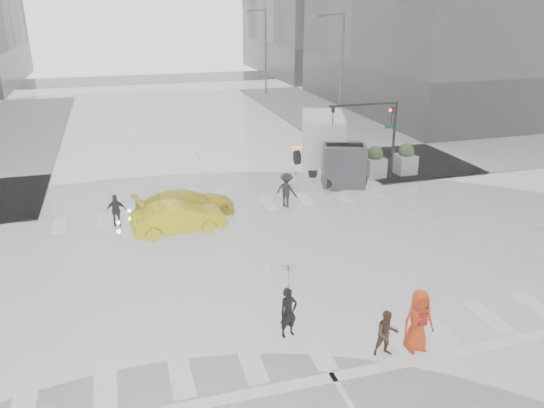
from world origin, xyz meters
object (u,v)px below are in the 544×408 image
object	(u,v)px
taxi_mid	(179,218)
box_truck	(328,145)
traffic_signal_pole	(379,125)
pedestrian_brown	(387,334)
pedestrian_orange	(418,321)

from	to	relation	value
taxi_mid	box_truck	distance (m)	11.26
taxi_mid	box_truck	world-z (taller)	box_truck
traffic_signal_pole	box_truck	distance (m)	3.20
pedestrian_brown	traffic_signal_pole	bearing A→B (deg)	70.77
pedestrian_brown	box_truck	distance (m)	17.28
pedestrian_orange	taxi_mid	xyz separation A→B (m)	(-5.60, 10.60, -0.30)
pedestrian_brown	box_truck	xyz separation A→B (m)	(4.89, 16.54, 1.08)
traffic_signal_pole	pedestrian_orange	world-z (taller)	traffic_signal_pole
traffic_signal_pole	pedestrian_orange	bearing A→B (deg)	-112.67
pedestrian_orange	box_truck	size ratio (longest dim) A/B	0.31
traffic_signal_pole	pedestrian_orange	distance (m)	16.21
traffic_signal_pole	box_truck	world-z (taller)	traffic_signal_pole
traffic_signal_pole	taxi_mid	xyz separation A→B (m)	(-11.78, -4.21, -2.54)
taxi_mid	box_truck	bearing A→B (deg)	-63.47
pedestrian_brown	taxi_mid	distance (m)	11.55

